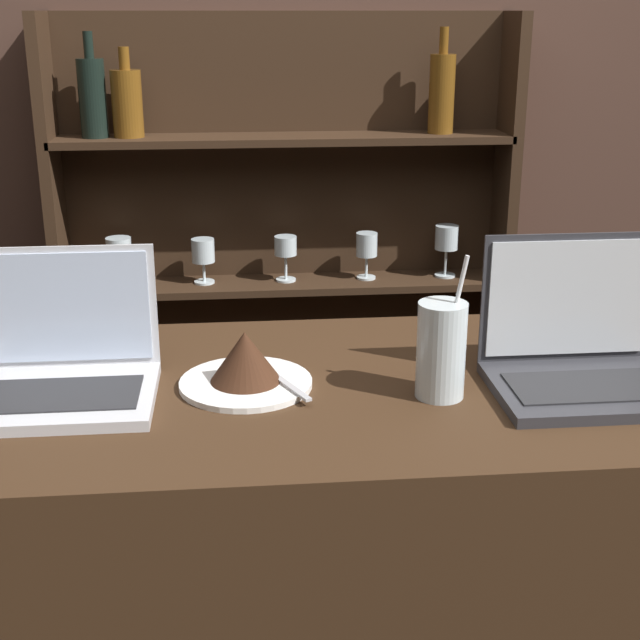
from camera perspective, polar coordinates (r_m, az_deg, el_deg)
back_wall at (r=2.55m, az=-0.68°, el=13.09°), size 7.00×0.06×2.70m
back_shelf at (r=2.56m, az=-2.42°, el=1.85°), size 1.26×0.18×1.62m
laptop_near at (r=1.47m, az=-16.21°, el=-2.82°), size 0.30×0.23×0.22m
laptop_far at (r=1.50m, az=16.26°, el=-2.16°), size 0.29×0.23×0.24m
cake_plate at (r=1.45m, az=-4.79°, el=-2.86°), size 0.22×0.22×0.09m
water_glass at (r=1.40m, az=7.77°, el=-1.91°), size 0.08×0.08×0.23m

